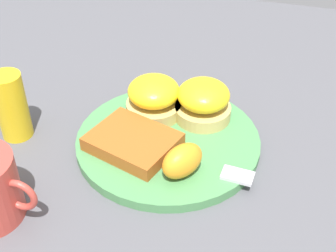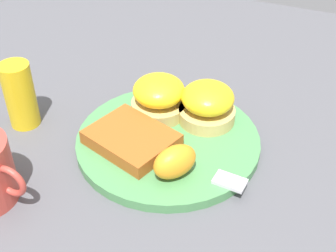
{
  "view_description": "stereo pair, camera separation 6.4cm",
  "coord_description": "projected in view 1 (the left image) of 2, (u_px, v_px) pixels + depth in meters",
  "views": [
    {
      "loc": [
        0.14,
        -0.49,
        0.43
      ],
      "look_at": [
        0.0,
        0.0,
        0.03
      ],
      "focal_mm": 50.0,
      "sensor_mm": 36.0,
      "label": 1
    },
    {
      "loc": [
        0.2,
        -0.47,
        0.43
      ],
      "look_at": [
        0.0,
        0.0,
        0.03
      ],
      "focal_mm": 50.0,
      "sensor_mm": 36.0,
      "label": 2
    }
  ],
  "objects": [
    {
      "name": "fork",
      "position": [
        190.0,
        164.0,
        0.61
      ],
      "size": [
        0.2,
        0.03,
        0.0
      ],
      "color": "silver",
      "rests_on": "plate"
    },
    {
      "name": "sandwich_benedict_left",
      "position": [
        203.0,
        101.0,
        0.68
      ],
      "size": [
        0.08,
        0.08,
        0.06
      ],
      "color": "tan",
      "rests_on": "plate"
    },
    {
      "name": "condiment_bottle",
      "position": [
        12.0,
        106.0,
        0.65
      ],
      "size": [
        0.04,
        0.04,
        0.1
      ],
      "primitive_type": "cylinder",
      "color": "gold",
      "rests_on": "ground_plane"
    },
    {
      "name": "plate",
      "position": [
        168.0,
        141.0,
        0.66
      ],
      "size": [
        0.26,
        0.26,
        0.01
      ],
      "primitive_type": "cylinder",
      "color": "#47844C",
      "rests_on": "ground_plane"
    },
    {
      "name": "ground_plane",
      "position": [
        168.0,
        145.0,
        0.67
      ],
      "size": [
        1.1,
        1.1,
        0.0
      ],
      "primitive_type": "plane",
      "color": "#4C4C51"
    },
    {
      "name": "orange_wedge",
      "position": [
        182.0,
        161.0,
        0.59
      ],
      "size": [
        0.06,
        0.07,
        0.04
      ],
      "primitive_type": "ellipsoid",
      "rotation": [
        0.0,
        0.0,
        1.0
      ],
      "color": "orange",
      "rests_on": "plate"
    },
    {
      "name": "sandwich_benedict_right",
      "position": [
        154.0,
        97.0,
        0.69
      ],
      "size": [
        0.08,
        0.08,
        0.06
      ],
      "color": "tan",
      "rests_on": "plate"
    },
    {
      "name": "hashbrown_patty",
      "position": [
        133.0,
        142.0,
        0.63
      ],
      "size": [
        0.13,
        0.12,
        0.02
      ],
      "primitive_type": "cube",
      "rotation": [
        0.0,
        0.0,
        -0.31
      ],
      "color": "#994E1B",
      "rests_on": "plate"
    }
  ]
}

